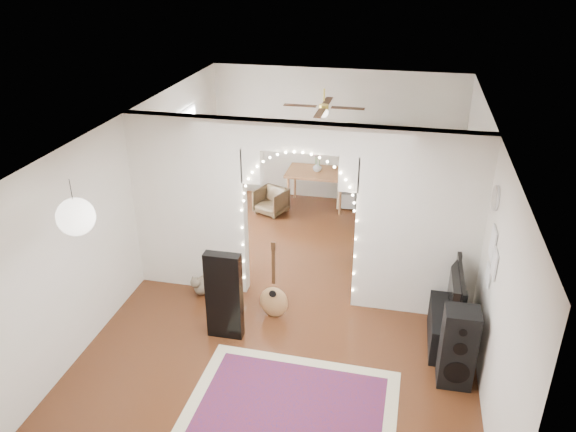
% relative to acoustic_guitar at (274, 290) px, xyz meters
% --- Properties ---
extents(floor, '(7.50, 7.50, 0.00)m').
position_rel_acoustic_guitar_xyz_m(floor, '(0.24, 0.62, -0.45)').
color(floor, black).
rests_on(floor, ground).
extents(ceiling, '(5.00, 7.50, 0.02)m').
position_rel_acoustic_guitar_xyz_m(ceiling, '(0.24, 0.62, 2.25)').
color(ceiling, white).
rests_on(ceiling, wall_back).
extents(wall_back, '(5.00, 0.02, 2.70)m').
position_rel_acoustic_guitar_xyz_m(wall_back, '(0.24, 4.37, 0.90)').
color(wall_back, silver).
rests_on(wall_back, floor).
extents(wall_front, '(5.00, 0.02, 2.70)m').
position_rel_acoustic_guitar_xyz_m(wall_front, '(0.24, -3.13, 0.90)').
color(wall_front, silver).
rests_on(wall_front, floor).
extents(wall_left, '(0.02, 7.50, 2.70)m').
position_rel_acoustic_guitar_xyz_m(wall_left, '(-2.26, 0.62, 0.90)').
color(wall_left, silver).
rests_on(wall_left, floor).
extents(wall_right, '(0.02, 7.50, 2.70)m').
position_rel_acoustic_guitar_xyz_m(wall_right, '(2.74, 0.62, 0.90)').
color(wall_right, silver).
rests_on(wall_right, floor).
extents(divider_wall, '(5.00, 0.20, 2.70)m').
position_rel_acoustic_guitar_xyz_m(divider_wall, '(0.24, 0.62, 0.98)').
color(divider_wall, silver).
rests_on(divider_wall, floor).
extents(fairy_lights, '(1.64, 0.04, 1.60)m').
position_rel_acoustic_guitar_xyz_m(fairy_lights, '(0.24, 0.49, 1.10)').
color(fairy_lights, '#FFEABF').
rests_on(fairy_lights, divider_wall).
extents(window, '(0.04, 1.20, 1.40)m').
position_rel_acoustic_guitar_xyz_m(window, '(-2.23, 2.42, 1.05)').
color(window, white).
rests_on(window, wall_left).
extents(wall_clock, '(0.03, 0.31, 0.31)m').
position_rel_acoustic_guitar_xyz_m(wall_clock, '(2.72, 0.02, 1.65)').
color(wall_clock, white).
rests_on(wall_clock, wall_right).
extents(picture_frames, '(0.02, 0.50, 0.70)m').
position_rel_acoustic_guitar_xyz_m(picture_frames, '(2.72, -0.38, 1.05)').
color(picture_frames, white).
rests_on(picture_frames, wall_right).
extents(paper_lantern, '(0.40, 0.40, 0.40)m').
position_rel_acoustic_guitar_xyz_m(paper_lantern, '(-1.66, -1.78, 1.80)').
color(paper_lantern, white).
rests_on(paper_lantern, ceiling).
extents(ceiling_fan, '(1.10, 1.10, 0.30)m').
position_rel_acoustic_guitar_xyz_m(ceiling_fan, '(0.24, 2.62, 1.95)').
color(ceiling_fan, gold).
rests_on(ceiling_fan, ceiling).
extents(area_rug, '(2.42, 1.84, 0.02)m').
position_rel_acoustic_guitar_xyz_m(area_rug, '(0.61, -1.70, -0.44)').
color(area_rug, maroon).
rests_on(area_rug, floor).
extents(guitar_case, '(0.48, 0.16, 1.26)m').
position_rel_acoustic_guitar_xyz_m(guitar_case, '(-0.54, -0.55, 0.18)').
color(guitar_case, black).
rests_on(guitar_case, floor).
extents(acoustic_guitar, '(0.41, 0.15, 1.02)m').
position_rel_acoustic_guitar_xyz_m(acoustic_guitar, '(0.00, 0.00, 0.00)').
color(acoustic_guitar, '#AD7445').
rests_on(acoustic_guitar, floor).
extents(tabby_cat, '(0.34, 0.57, 0.37)m').
position_rel_acoustic_guitar_xyz_m(tabby_cat, '(-1.21, 0.35, -0.29)').
color(tabby_cat, brown).
rests_on(tabby_cat, floor).
extents(floor_speaker, '(0.41, 0.37, 1.03)m').
position_rel_acoustic_guitar_xyz_m(floor_speaker, '(2.44, -0.84, 0.07)').
color(floor_speaker, black).
rests_on(floor_speaker, floor).
extents(media_console, '(0.41, 1.00, 0.50)m').
position_rel_acoustic_guitar_xyz_m(media_console, '(2.34, -0.11, -0.20)').
color(media_console, black).
rests_on(media_console, floor).
extents(tv, '(0.15, 1.08, 0.62)m').
position_rel_acoustic_guitar_xyz_m(tv, '(2.34, -0.11, 0.36)').
color(tv, black).
rests_on(tv, media_console).
extents(bookcase, '(1.67, 0.82, 1.66)m').
position_rel_acoustic_guitar_xyz_m(bookcase, '(1.19, 3.99, 0.38)').
color(bookcase, beige).
rests_on(bookcase, floor).
extents(dining_table, '(1.21, 0.81, 0.76)m').
position_rel_acoustic_guitar_xyz_m(dining_table, '(-0.05, 3.90, 0.24)').
color(dining_table, brown).
rests_on(dining_table, floor).
extents(flower_vase, '(0.18, 0.18, 0.19)m').
position_rel_acoustic_guitar_xyz_m(flower_vase, '(-0.05, 3.90, 0.40)').
color(flower_vase, white).
rests_on(flower_vase, dining_table).
extents(dining_chair_left, '(0.71, 0.72, 0.51)m').
position_rel_acoustic_guitar_xyz_m(dining_chair_left, '(-0.88, 3.38, -0.19)').
color(dining_chair_left, '#4C3B26').
rests_on(dining_chair_left, floor).
extents(dining_chair_right, '(0.53, 0.55, 0.48)m').
position_rel_acoustic_guitar_xyz_m(dining_chair_right, '(1.15, 3.17, -0.21)').
color(dining_chair_right, '#4C3B26').
rests_on(dining_chair_right, floor).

